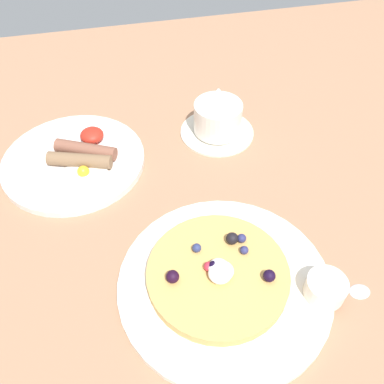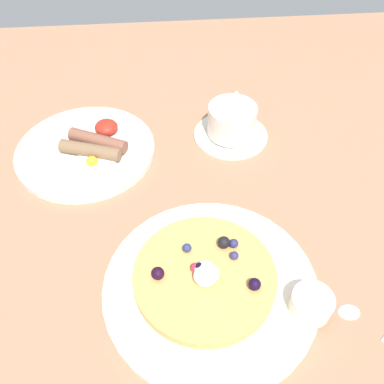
{
  "view_description": "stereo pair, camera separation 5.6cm",
  "coord_description": "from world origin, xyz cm",
  "views": [
    {
      "loc": [
        -3.64,
        -40.16,
        48.6
      ],
      "look_at": [
        5.53,
        -0.39,
        4.0
      ],
      "focal_mm": 38.22,
      "sensor_mm": 36.0,
      "label": 1
    },
    {
      "loc": [
        1.86,
        -41.04,
        48.6
      ],
      "look_at": [
        5.53,
        -0.39,
        4.0
      ],
      "focal_mm": 38.22,
      "sensor_mm": 36.0,
      "label": 2
    }
  ],
  "objects": [
    {
      "name": "coffee_saucer",
      "position": [
        14.21,
        16.66,
        0.41
      ],
      "size": [
        13.51,
        13.51,
        0.82
      ],
      "primitive_type": "cylinder",
      "color": "white",
      "rests_on": "ground_plane"
    },
    {
      "name": "syrup_ramekin",
      "position": [
        18.57,
        -18.83,
        2.55
      ],
      "size": [
        5.18,
        5.18,
        2.75
      ],
      "color": "white",
      "rests_on": "pancake_plate"
    },
    {
      "name": "fried_breakfast",
      "position": [
        -9.76,
        13.62,
        2.23
      ],
      "size": [
        11.81,
        13.88,
        2.54
      ],
      "color": "brown",
      "rests_on": "breakfast_plate"
    },
    {
      "name": "breakfast_plate",
      "position": [
        -11.91,
        14.22,
        0.61
      ],
      "size": [
        24.13,
        24.13,
        1.22
      ],
      "primitive_type": "cylinder",
      "color": "white",
      "rests_on": "ground_plane"
    },
    {
      "name": "ground_plane",
      "position": [
        0.0,
        0.0,
        -1.5
      ],
      "size": [
        156.72,
        128.56,
        3.0
      ],
      "primitive_type": "cube",
      "color": "#9C7053"
    },
    {
      "name": "pancake_plate",
      "position": [
        6.72,
        -14.3,
        0.56
      ],
      "size": [
        28.18,
        28.18,
        1.13
      ],
      "primitive_type": "cylinder",
      "color": "white",
      "rests_on": "ground_plane"
    },
    {
      "name": "pancake_with_berries",
      "position": [
        6.02,
        -13.45,
        2.08
      ],
      "size": [
        18.75,
        18.75,
        3.34
      ],
      "color": "tan",
      "rests_on": "pancake_plate"
    },
    {
      "name": "coffee_cup",
      "position": [
        14.25,
        16.79,
        3.66
      ],
      "size": [
        8.63,
        11.4,
        5.49
      ],
      "color": "white",
      "rests_on": "coffee_saucer"
    },
    {
      "name": "teaspoon",
      "position": [
        26.03,
        -21.9,
        0.24
      ],
      "size": [
        10.38,
        12.3,
        0.6
      ],
      "color": "silver",
      "rests_on": "ground_plane"
    }
  ]
}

